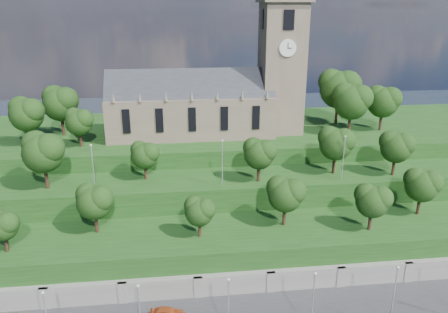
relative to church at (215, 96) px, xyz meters
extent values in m
cube|color=slate|center=(-0.79, -33.98, -20.02)|extent=(160.00, 2.00, 5.00)
cube|color=slate|center=(-25.79, -34.78, -20.02)|extent=(1.20, 0.60, 5.00)
cube|color=slate|center=(-15.79, -34.78, -20.02)|extent=(1.20, 0.60, 5.00)
cube|color=slate|center=(-5.79, -34.78, -20.02)|extent=(1.20, 0.60, 5.00)
cube|color=slate|center=(4.21, -34.78, -20.02)|extent=(1.20, 0.60, 5.00)
cube|color=slate|center=(14.21, -34.78, -20.02)|extent=(1.20, 0.60, 5.00)
cube|color=slate|center=(24.21, -34.78, -20.02)|extent=(1.20, 0.60, 5.00)
cube|color=#173C14|center=(-0.79, -27.98, -18.52)|extent=(160.00, 12.00, 8.00)
cube|color=#173C14|center=(-0.79, -16.98, -16.52)|extent=(160.00, 10.00, 12.00)
cube|color=#173C14|center=(-0.79, 4.02, -15.02)|extent=(160.00, 32.00, 15.00)
cube|color=brown|center=(-4.79, 0.02, -3.52)|extent=(32.00, 12.00, 8.00)
cube|color=#25282D|center=(-4.79, 0.02, 0.48)|extent=(32.00, 10.18, 10.18)
cone|color=brown|center=(-18.79, -5.98, 1.38)|extent=(0.70, 0.70, 1.80)
cone|color=brown|center=(-14.12, -5.98, 1.38)|extent=(0.70, 0.70, 1.80)
cone|color=brown|center=(-9.46, -5.98, 1.38)|extent=(0.70, 0.70, 1.80)
cone|color=brown|center=(-4.79, -5.98, 1.38)|extent=(0.70, 0.70, 1.80)
cone|color=brown|center=(-0.12, -5.98, 1.38)|extent=(0.70, 0.70, 1.80)
cone|color=brown|center=(4.54, -5.98, 1.38)|extent=(0.70, 0.70, 1.80)
cone|color=brown|center=(9.21, -5.98, 1.38)|extent=(0.70, 0.70, 1.80)
cube|color=black|center=(-16.79, -6.06, -3.02)|extent=(1.40, 0.25, 4.50)
cube|color=black|center=(-10.79, -6.06, -3.02)|extent=(1.40, 0.25, 4.50)
cube|color=black|center=(-4.79, -6.06, -3.02)|extent=(1.40, 0.25, 4.50)
cube|color=black|center=(1.21, -6.06, -3.02)|extent=(1.40, 0.25, 4.50)
cube|color=black|center=(7.21, -6.06, -3.02)|extent=(1.40, 0.25, 4.50)
cube|color=brown|center=(13.21, 0.02, 4.98)|extent=(8.00, 8.00, 25.00)
cube|color=black|center=(13.21, -4.06, 14.48)|extent=(2.00, 0.25, 3.50)
cube|color=black|center=(13.21, 4.10, 14.48)|extent=(2.00, 0.25, 3.50)
cube|color=black|center=(9.13, 0.02, 14.48)|extent=(0.25, 2.00, 3.50)
cube|color=black|center=(17.29, 0.02, 14.48)|extent=(0.25, 2.00, 3.50)
cylinder|color=white|center=(13.21, -4.10, 9.48)|extent=(3.20, 0.30, 3.20)
cylinder|color=white|center=(17.33, 0.02, 9.48)|extent=(0.30, 3.20, 3.20)
cube|color=black|center=(13.21, -4.28, 9.98)|extent=(0.12, 0.05, 1.10)
cube|color=black|center=(13.61, -4.28, 9.48)|extent=(0.80, 0.05, 0.12)
cylinder|color=black|center=(-31.26, -29.98, -13.21)|extent=(0.48, 0.48, 2.62)
sphere|color=black|center=(-31.26, -29.98, -10.67)|extent=(4.08, 4.08, 4.08)
sphere|color=black|center=(-30.45, -30.39, -10.06)|extent=(3.06, 3.06, 3.06)
cylinder|color=black|center=(-19.99, -25.98, -12.90)|extent=(0.50, 0.50, 3.25)
sphere|color=black|center=(-19.99, -25.98, -9.76)|extent=(5.05, 5.05, 5.05)
sphere|color=black|center=(-18.98, -26.49, -9.00)|extent=(3.79, 3.79, 3.79)
sphere|color=black|center=(-20.87, -25.35, -8.75)|extent=(3.54, 3.54, 3.54)
cylinder|color=black|center=(-5.11, -28.98, -13.21)|extent=(0.48, 0.48, 2.63)
sphere|color=black|center=(-5.11, -28.98, -10.67)|extent=(4.09, 4.09, 4.09)
sphere|color=black|center=(-4.29, -29.39, -10.06)|extent=(3.06, 3.06, 3.06)
sphere|color=black|center=(-5.82, -28.47, -9.85)|extent=(2.86, 2.86, 2.86)
cylinder|color=black|center=(7.80, -26.98, -12.85)|extent=(0.51, 0.51, 3.34)
sphere|color=black|center=(7.80, -26.98, -9.62)|extent=(5.20, 5.20, 5.20)
sphere|color=black|center=(8.84, -27.50, -8.84)|extent=(3.90, 3.90, 3.90)
sphere|color=black|center=(6.89, -26.34, -8.58)|extent=(3.64, 3.64, 3.64)
cylinder|color=black|center=(20.00, -29.98, -12.97)|extent=(0.50, 0.50, 3.09)
sphere|color=black|center=(20.00, -29.98, -9.98)|extent=(4.81, 4.81, 4.81)
sphere|color=black|center=(20.97, -30.47, -9.26)|extent=(3.61, 3.61, 3.61)
sphere|color=black|center=(19.16, -29.38, -9.02)|extent=(3.37, 3.37, 3.37)
cylinder|color=black|center=(29.89, -25.98, -12.88)|extent=(0.51, 0.51, 3.28)
sphere|color=black|center=(29.89, -25.98, -9.71)|extent=(5.10, 5.10, 5.10)
sphere|color=black|center=(30.91, -26.50, -8.94)|extent=(3.83, 3.83, 3.83)
sphere|color=black|center=(28.99, -25.35, -8.69)|extent=(3.57, 3.57, 3.57)
cylinder|color=black|center=(-28.49, -17.98, -8.52)|extent=(0.54, 0.54, 4.01)
sphere|color=black|center=(-28.49, -17.98, -4.65)|extent=(6.23, 6.23, 6.23)
sphere|color=black|center=(-27.24, -18.61, -3.71)|extent=(4.67, 4.67, 4.67)
sphere|color=black|center=(-29.58, -17.21, -3.40)|extent=(4.36, 4.36, 4.36)
cylinder|color=black|center=(-13.19, -15.98, -9.11)|extent=(0.49, 0.49, 2.82)
sphere|color=black|center=(-13.19, -15.98, -6.38)|extent=(4.39, 4.39, 4.39)
sphere|color=black|center=(-12.31, -16.42, -5.72)|extent=(3.29, 3.29, 3.29)
sphere|color=black|center=(-13.95, -15.44, -5.50)|extent=(3.07, 3.07, 3.07)
cylinder|color=black|center=(5.34, -18.98, -8.94)|extent=(0.50, 0.50, 3.16)
sphere|color=black|center=(5.34, -18.98, -5.88)|extent=(4.92, 4.92, 4.92)
sphere|color=black|center=(6.33, -19.48, -5.14)|extent=(3.69, 3.69, 3.69)
sphere|color=black|center=(4.48, -18.37, -4.90)|extent=(3.45, 3.45, 3.45)
cylinder|color=black|center=(18.90, -16.98, -8.74)|extent=(0.52, 0.52, 3.56)
sphere|color=black|center=(18.90, -16.98, -5.30)|extent=(5.53, 5.53, 5.53)
sphere|color=black|center=(20.00, -17.54, -4.47)|extent=(4.15, 4.15, 4.15)
sphere|color=black|center=(17.93, -16.29, -4.20)|extent=(3.87, 3.87, 3.87)
cylinder|color=black|center=(28.69, -18.98, -8.86)|extent=(0.51, 0.51, 3.31)
sphere|color=black|center=(28.69, -18.98, -5.66)|extent=(5.16, 5.16, 5.16)
sphere|color=black|center=(29.72, -19.50, -4.89)|extent=(3.87, 3.87, 3.87)
sphere|color=black|center=(27.79, -18.34, -4.63)|extent=(3.61, 3.61, 3.61)
cylinder|color=black|center=(-34.64, -3.98, -5.58)|extent=(0.53, 0.53, 3.89)
sphere|color=black|center=(-34.64, -3.98, -1.82)|extent=(6.05, 6.05, 6.05)
sphere|color=black|center=(-33.43, -4.59, -0.91)|extent=(4.54, 4.54, 4.54)
sphere|color=black|center=(-35.70, -3.23, -0.61)|extent=(4.23, 4.23, 4.23)
cylinder|color=black|center=(-30.04, 2.02, -5.39)|extent=(0.55, 0.55, 4.25)
sphere|color=black|center=(-30.04, 2.02, -1.28)|extent=(6.62, 6.62, 6.62)
sphere|color=black|center=(-28.72, 1.35, -0.29)|extent=(4.96, 4.96, 4.96)
sphere|color=black|center=(-31.20, 2.84, 0.04)|extent=(4.63, 4.63, 4.63)
cylinder|color=black|center=(-25.16, -5.98, -5.98)|extent=(0.50, 0.50, 3.08)
sphere|color=black|center=(-25.16, -5.98, -3.00)|extent=(4.80, 4.80, 4.80)
sphere|color=black|center=(-24.20, -6.46, -2.28)|extent=(3.60, 3.60, 3.60)
sphere|color=black|center=(-26.00, -5.39, -2.04)|extent=(3.36, 3.36, 3.36)
cylinder|color=black|center=(26.55, -3.98, -5.32)|extent=(0.56, 0.56, 4.40)
sphere|color=black|center=(26.55, -3.98, -1.07)|extent=(6.84, 6.84, 6.84)
sphere|color=black|center=(27.92, -4.67, -0.04)|extent=(5.13, 5.13, 5.13)
sphere|color=black|center=(25.35, -3.13, 0.30)|extent=(4.79, 4.79, 4.79)
cylinder|color=black|center=(26.87, 4.02, -4.98)|extent=(0.59, 0.59, 5.09)
sphere|color=black|center=(26.87, 4.02, -0.06)|extent=(7.91, 7.91, 7.91)
sphere|color=black|center=(28.46, 3.22, 1.13)|extent=(5.94, 5.94, 5.94)
sphere|color=black|center=(25.49, 5.00, 1.52)|extent=(5.54, 5.54, 5.54)
cylinder|color=black|center=(34.07, -1.98, -5.53)|extent=(0.54, 0.54, 3.98)
sphere|color=black|center=(34.07, -1.98, -1.68)|extent=(6.19, 6.19, 6.19)
sphere|color=black|center=(35.31, -2.60, -0.76)|extent=(4.64, 4.64, 4.64)
sphere|color=black|center=(32.99, -1.21, -0.45)|extent=(4.33, 4.33, 4.33)
sphere|color=silver|center=(-22.79, -43.48, -12.01)|extent=(0.36, 0.36, 0.36)
sphere|color=silver|center=(-12.79, -43.48, -12.01)|extent=(0.36, 0.36, 0.36)
cylinder|color=#B2B2B7|center=(-2.79, -43.48, -16.33)|extent=(0.16, 0.16, 8.39)
sphere|color=silver|center=(-2.79, -43.48, -12.01)|extent=(0.36, 0.36, 0.36)
cylinder|color=#B2B2B7|center=(7.21, -43.48, -16.33)|extent=(0.16, 0.16, 8.39)
sphere|color=silver|center=(7.21, -43.48, -12.01)|extent=(0.36, 0.36, 0.36)
cylinder|color=#B2B2B7|center=(17.21, -43.48, -16.33)|extent=(0.16, 0.16, 8.39)
sphere|color=silver|center=(17.21, -43.48, -12.01)|extent=(0.36, 0.36, 0.36)
cylinder|color=#B2B2B7|center=(-20.79, -19.98, -6.83)|extent=(0.16, 0.16, 7.38)
sphere|color=silver|center=(-20.79, -19.98, -3.02)|extent=(0.36, 0.36, 0.36)
cylinder|color=#B2B2B7|center=(-0.79, -19.98, -6.83)|extent=(0.16, 0.16, 7.38)
sphere|color=silver|center=(-0.79, -19.98, -3.02)|extent=(0.36, 0.36, 0.36)
cylinder|color=#B2B2B7|center=(19.21, -19.98, -6.83)|extent=(0.16, 0.16, 7.38)
sphere|color=silver|center=(19.21, -19.98, -3.02)|extent=(0.36, 0.36, 0.36)
imported|color=#A8441C|center=(-9.96, -38.56, -19.79)|extent=(4.50, 2.31, 1.47)
camera|label=1|loc=(-8.17, -84.64, 17.07)|focal=35.00mm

